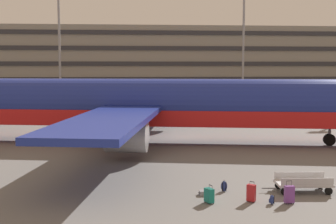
% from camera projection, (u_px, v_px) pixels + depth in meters
% --- Properties ---
extents(ground_plane, '(600.00, 600.00, 0.00)m').
position_uv_depth(ground_plane, '(173.00, 139.00, 37.70)').
color(ground_plane, slate).
extents(terminal_structure, '(146.82, 16.11, 12.95)m').
position_uv_depth(terminal_structure, '(149.00, 64.00, 84.23)').
color(terminal_structure, gray).
rests_on(terminal_structure, ground_plane).
extents(airliner, '(42.64, 34.76, 10.71)m').
position_uv_depth(airliner, '(144.00, 105.00, 35.71)').
color(airliner, navy).
rests_on(airliner, ground_plane).
extents(light_mast_left, '(1.80, 0.50, 19.35)m').
position_uv_depth(light_mast_left, '(59.00, 31.00, 69.01)').
color(light_mast_left, gray).
rests_on(light_mast_left, ground_plane).
extents(light_mast_center_left, '(1.80, 0.50, 20.00)m').
position_uv_depth(light_mast_center_left, '(244.00, 30.00, 71.33)').
color(light_mast_center_left, gray).
rests_on(light_mast_center_left, ground_plane).
extents(suitcase_silver, '(0.43, 0.52, 0.81)m').
position_uv_depth(suitcase_silver, '(209.00, 195.00, 20.01)').
color(suitcase_silver, '#147266').
rests_on(suitcase_silver, ground_plane).
extents(suitcase_laid_flat, '(0.43, 0.41, 0.92)m').
position_uv_depth(suitcase_laid_flat, '(251.00, 193.00, 20.16)').
color(suitcase_laid_flat, '#B21E23').
rests_on(suitcase_laid_flat, ground_plane).
extents(suitcase_red, '(0.44, 0.25, 1.02)m').
position_uv_depth(suitcase_red, '(289.00, 194.00, 19.93)').
color(suitcase_red, '#72388C').
rests_on(suitcase_red, ground_plane).
extents(suitcase_orange, '(0.64, 0.38, 0.21)m').
position_uv_depth(suitcase_orange, '(206.00, 193.00, 21.30)').
color(suitcase_orange, gray).
rests_on(suitcase_orange, ground_plane).
extents(backpack_navy, '(0.33, 0.26, 0.56)m').
position_uv_depth(backpack_navy, '(224.00, 186.00, 21.91)').
color(backpack_navy, navy).
rests_on(backpack_navy, ground_plane).
extents(backpack_large, '(0.31, 0.35, 0.46)m').
position_uv_depth(backpack_large, '(272.00, 200.00, 19.88)').
color(backpack_large, navy).
rests_on(backpack_large, ground_plane).
extents(baggage_cart, '(3.34, 1.47, 0.82)m').
position_uv_depth(baggage_cart, '(303.00, 183.00, 21.81)').
color(baggage_cart, '#B7B7BC').
rests_on(baggage_cart, ground_plane).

